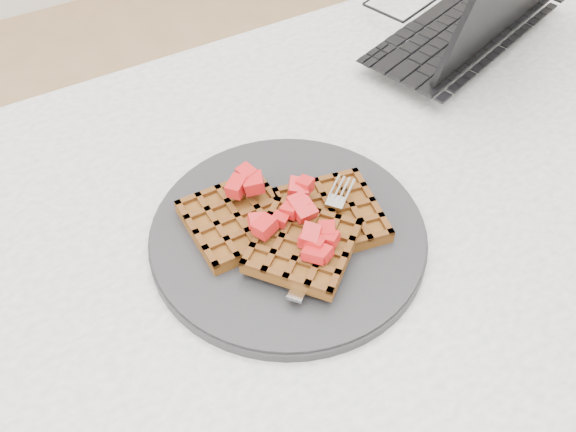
% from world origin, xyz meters
% --- Properties ---
extents(table, '(1.20, 0.80, 0.75)m').
position_xyz_m(table, '(0.00, 0.00, 0.64)').
color(table, silver).
rests_on(table, ground).
extents(plate, '(0.31, 0.31, 0.02)m').
position_xyz_m(plate, '(-0.10, -0.00, 0.76)').
color(plate, black).
rests_on(plate, table).
extents(waffles, '(0.21, 0.20, 0.03)m').
position_xyz_m(waffles, '(-0.10, -0.00, 0.78)').
color(waffles, brown).
rests_on(waffles, plate).
extents(strawberry_pile, '(0.15, 0.15, 0.02)m').
position_xyz_m(strawberry_pile, '(-0.10, -0.00, 0.80)').
color(strawberry_pile, '#A0060C').
rests_on(strawberry_pile, waffles).
extents(fork, '(0.15, 0.13, 0.02)m').
position_xyz_m(fork, '(-0.07, -0.03, 0.77)').
color(fork, silver).
rests_on(fork, plate).
extents(laptop, '(0.42, 0.36, 0.25)m').
position_xyz_m(laptop, '(0.32, 0.24, 0.79)').
color(laptop, black).
rests_on(laptop, table).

